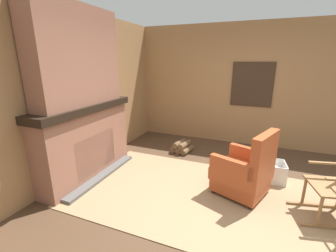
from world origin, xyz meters
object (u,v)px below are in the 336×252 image
at_px(storage_case, 96,97).
at_px(laundry_basket, 268,171).
at_px(firewood_stack, 182,147).
at_px(armchair, 245,172).
at_px(oil_lamp_vase, 40,107).

bearing_deg(storage_case, laundry_basket, 11.01).
xyz_separation_m(firewood_stack, laundry_basket, (1.67, -0.61, 0.05)).
relative_size(armchair, firewood_stack, 2.17).
height_order(firewood_stack, storage_case, storage_case).
bearing_deg(firewood_stack, laundry_basket, -20.07).
bearing_deg(laundry_basket, oil_lamp_vase, -150.30).
bearing_deg(laundry_basket, armchair, -120.84).
bearing_deg(laundry_basket, storage_case, -168.99).
height_order(armchair, firewood_stack, armchair).
bearing_deg(oil_lamp_vase, firewood_stack, 62.13).
bearing_deg(oil_lamp_vase, laundry_basket, 29.70).
distance_m(armchair, firewood_stack, 1.80).
relative_size(armchair, storage_case, 3.55).
relative_size(firewood_stack, storage_case, 1.64).
xyz_separation_m(oil_lamp_vase, storage_case, (0.00, 1.07, -0.02)).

